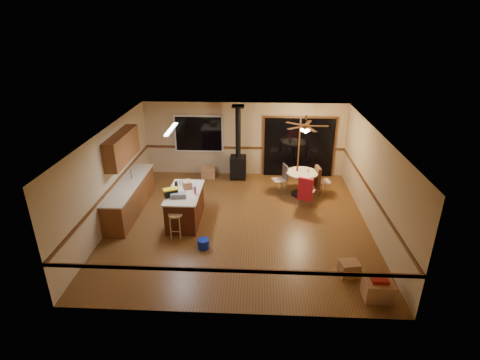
# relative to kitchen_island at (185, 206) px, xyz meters

# --- Properties ---
(floor) EXTENTS (7.00, 7.00, 0.00)m
(floor) POSITION_rel_kitchen_island_xyz_m (1.50, 0.00, -0.45)
(floor) COLOR brown
(floor) RESTS_ON ground
(ceiling) EXTENTS (7.00, 7.00, 0.00)m
(ceiling) POSITION_rel_kitchen_island_xyz_m (1.50, 0.00, 2.15)
(ceiling) COLOR silver
(ceiling) RESTS_ON ground
(wall_back) EXTENTS (7.00, 0.00, 7.00)m
(wall_back) POSITION_rel_kitchen_island_xyz_m (1.50, 3.50, 0.85)
(wall_back) COLOR tan
(wall_back) RESTS_ON ground
(wall_front) EXTENTS (7.00, 0.00, 7.00)m
(wall_front) POSITION_rel_kitchen_island_xyz_m (1.50, -3.50, 0.85)
(wall_front) COLOR tan
(wall_front) RESTS_ON ground
(wall_left) EXTENTS (0.00, 7.00, 7.00)m
(wall_left) POSITION_rel_kitchen_island_xyz_m (-2.00, 0.00, 0.85)
(wall_left) COLOR tan
(wall_left) RESTS_ON ground
(wall_right) EXTENTS (0.00, 7.00, 7.00)m
(wall_right) POSITION_rel_kitchen_island_xyz_m (5.00, 0.00, 0.85)
(wall_right) COLOR tan
(wall_right) RESTS_ON ground
(chair_rail) EXTENTS (7.00, 7.00, 0.08)m
(chair_rail) POSITION_rel_kitchen_island_xyz_m (1.50, 0.00, 0.55)
(chair_rail) COLOR #532D14
(chair_rail) RESTS_ON ground
(window) EXTENTS (1.72, 0.10, 1.32)m
(window) POSITION_rel_kitchen_island_xyz_m (-0.10, 3.45, 1.05)
(window) COLOR black
(window) RESTS_ON ground
(sliding_door) EXTENTS (2.52, 0.10, 2.10)m
(sliding_door) POSITION_rel_kitchen_island_xyz_m (3.40, 3.45, 0.60)
(sliding_door) COLOR black
(sliding_door) RESTS_ON ground
(lower_cabinets) EXTENTS (0.60, 3.00, 0.86)m
(lower_cabinets) POSITION_rel_kitchen_island_xyz_m (-1.70, 0.50, -0.02)
(lower_cabinets) COLOR brown
(lower_cabinets) RESTS_ON ground
(countertop) EXTENTS (0.64, 3.04, 0.04)m
(countertop) POSITION_rel_kitchen_island_xyz_m (-1.70, 0.50, 0.43)
(countertop) COLOR beige
(countertop) RESTS_ON lower_cabinets
(upper_cabinets) EXTENTS (0.35, 2.00, 0.80)m
(upper_cabinets) POSITION_rel_kitchen_island_xyz_m (-1.83, 0.70, 1.45)
(upper_cabinets) COLOR brown
(upper_cabinets) RESTS_ON ground
(kitchen_island) EXTENTS (0.88, 1.68, 0.90)m
(kitchen_island) POSITION_rel_kitchen_island_xyz_m (0.00, 0.00, 0.00)
(kitchen_island) COLOR #491E12
(kitchen_island) RESTS_ON ground
(wood_stove) EXTENTS (0.55, 0.50, 2.52)m
(wood_stove) POSITION_rel_kitchen_island_xyz_m (1.30, 3.05, 0.28)
(wood_stove) COLOR black
(wood_stove) RESTS_ON ground
(ceiling_fan) EXTENTS (0.24, 0.24, 0.55)m
(ceiling_fan) POSITION_rel_kitchen_island_xyz_m (3.38, 1.86, 1.76)
(ceiling_fan) COLOR brown
(ceiling_fan) RESTS_ON ceiling
(fluorescent_strip) EXTENTS (0.10, 1.20, 0.04)m
(fluorescent_strip) POSITION_rel_kitchen_island_xyz_m (-0.30, 0.30, 2.11)
(fluorescent_strip) COLOR white
(fluorescent_strip) RESTS_ON ceiling
(toolbox_grey) EXTENTS (0.42, 0.27, 0.12)m
(toolbox_grey) POSITION_rel_kitchen_island_xyz_m (-0.09, -0.34, 0.51)
(toolbox_grey) COLOR slate
(toolbox_grey) RESTS_ON kitchen_island
(toolbox_black) EXTENTS (0.38, 0.30, 0.19)m
(toolbox_black) POSITION_rel_kitchen_island_xyz_m (-0.30, -0.28, 0.54)
(toolbox_black) COLOR black
(toolbox_black) RESTS_ON kitchen_island
(toolbox_yellow_lid) EXTENTS (0.43, 0.34, 0.03)m
(toolbox_yellow_lid) POSITION_rel_kitchen_island_xyz_m (-0.30, -0.28, 0.65)
(toolbox_yellow_lid) COLOR gold
(toolbox_yellow_lid) RESTS_ON toolbox_black
(box_on_island) EXTENTS (0.32, 0.37, 0.21)m
(box_on_island) POSITION_rel_kitchen_island_xyz_m (0.03, 0.26, 0.55)
(box_on_island) COLOR #A47249
(box_on_island) RESTS_ON kitchen_island
(bottle_dark) EXTENTS (0.10, 0.10, 0.30)m
(bottle_dark) POSITION_rel_kitchen_island_xyz_m (-0.20, -0.00, 0.60)
(bottle_dark) COLOR black
(bottle_dark) RESTS_ON kitchen_island
(bottle_pink) EXTENTS (0.08, 0.08, 0.22)m
(bottle_pink) POSITION_rel_kitchen_island_xyz_m (0.32, -0.13, 0.56)
(bottle_pink) COLOR #D84C8C
(bottle_pink) RESTS_ON kitchen_island
(bottle_white) EXTENTS (0.07, 0.07, 0.17)m
(bottle_white) POSITION_rel_kitchen_island_xyz_m (-0.19, 0.41, 0.53)
(bottle_white) COLOR white
(bottle_white) RESTS_ON kitchen_island
(bar_stool) EXTENTS (0.47, 0.47, 0.66)m
(bar_stool) POSITION_rel_kitchen_island_xyz_m (-0.09, -0.82, -0.12)
(bar_stool) COLOR tan
(bar_stool) RESTS_ON floor
(blue_bucket) EXTENTS (0.38, 0.38, 0.24)m
(blue_bucket) POSITION_rel_kitchen_island_xyz_m (0.68, -1.31, -0.33)
(blue_bucket) COLOR #0D24BD
(blue_bucket) RESTS_ON floor
(dining_table) EXTENTS (1.00, 1.00, 0.78)m
(dining_table) POSITION_rel_kitchen_island_xyz_m (3.38, 1.86, 0.08)
(dining_table) COLOR black
(dining_table) RESTS_ON ground
(glass_red) EXTENTS (0.08, 0.08, 0.17)m
(glass_red) POSITION_rel_kitchen_island_xyz_m (3.23, 1.96, 0.41)
(glass_red) COLOR #590C14
(glass_red) RESTS_ON dining_table
(glass_cream) EXTENTS (0.08, 0.08, 0.14)m
(glass_cream) POSITION_rel_kitchen_island_xyz_m (3.56, 1.81, 0.40)
(glass_cream) COLOR beige
(glass_cream) RESTS_ON dining_table
(chair_left) EXTENTS (0.51, 0.51, 0.51)m
(chair_left) POSITION_rel_kitchen_island_xyz_m (2.78, 1.99, 0.14)
(chair_left) COLOR tan
(chair_left) RESTS_ON ground
(chair_near) EXTENTS (0.57, 0.59, 0.70)m
(chair_near) POSITION_rel_kitchen_island_xyz_m (3.40, 0.99, 0.14)
(chair_near) COLOR tan
(chair_near) RESTS_ON ground
(chair_right) EXTENTS (0.51, 0.48, 0.70)m
(chair_right) POSITION_rel_kitchen_island_xyz_m (3.90, 1.88, 0.14)
(chair_right) COLOR tan
(chair_right) RESTS_ON ground
(box_under_window) EXTENTS (0.48, 0.38, 0.38)m
(box_under_window) POSITION_rel_kitchen_island_xyz_m (0.24, 3.10, -0.26)
(box_under_window) COLOR #A47249
(box_under_window) RESTS_ON floor
(box_corner_a) EXTENTS (0.56, 0.47, 0.42)m
(box_corner_a) POSITION_rel_kitchen_island_xyz_m (4.44, -2.92, -0.24)
(box_corner_a) COLOR #A47249
(box_corner_a) RESTS_ON floor
(box_corner_b) EXTENTS (0.46, 0.42, 0.33)m
(box_corner_b) POSITION_rel_kitchen_island_xyz_m (4.03, -2.19, -0.29)
(box_corner_b) COLOR #A47249
(box_corner_b) RESTS_ON floor
(box_small_red) EXTENTS (0.32, 0.26, 0.08)m
(box_small_red) POSITION_rel_kitchen_island_xyz_m (4.44, -2.92, 0.01)
(box_small_red) COLOR maroon
(box_small_red) RESTS_ON box_corner_a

